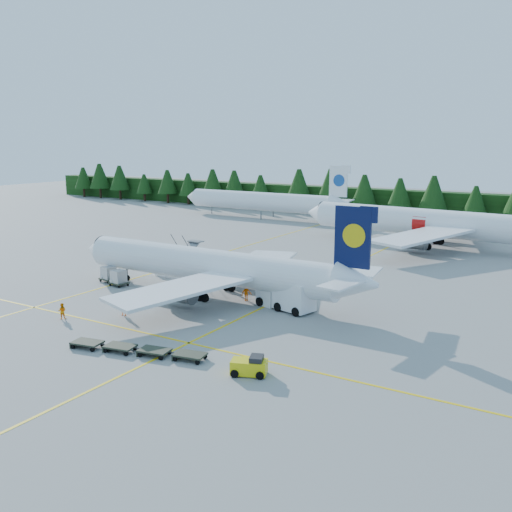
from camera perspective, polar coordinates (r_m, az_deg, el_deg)
The scene contains 16 objects.
ground at distance 56.98m, azimuth -7.77°, elevation -5.75°, with size 320.00×320.00×0.00m, color gray.
taxi_stripe_a at distance 80.58m, azimuth -6.53°, elevation -0.60°, with size 0.25×120.00×0.01m, color yellow.
taxi_stripe_b at distance 70.33m, azimuth 6.45°, elevation -2.38°, with size 0.25×120.00×0.01m, color yellow.
taxi_stripe_cross at distance 52.72m, azimuth -11.92°, elevation -7.33°, with size 80.00×0.25×0.01m, color yellow.
treeline_hedge at distance 129.47m, azimuth 15.81°, elevation 4.96°, with size 220.00×4.00×6.00m, color black.
airliner_navy at distance 63.27m, azimuth -5.52°, elevation -0.90°, with size 37.30×30.71×10.85m.
airliner_red at distance 95.68m, azimuth 15.99°, elevation 3.27°, with size 43.63×35.77×12.69m.
airliner_far_left at distance 126.26m, azimuth -0.10°, elevation 5.56°, with size 40.49×4.24×11.78m.
airstairs at distance 72.61m, azimuth -8.00°, elevation -1.28°, with size 4.56×6.19×3.99m.
service_truck at distance 57.77m, azimuth 2.96°, elevation -3.85°, with size 6.70×3.79×3.06m.
baggage_tug at distance 42.24m, azimuth -0.61°, elevation -10.94°, with size 2.92×2.23×1.39m.
dolly_train at distance 47.20m, azimuth -11.80°, elevation -9.01°, with size 11.59×4.22×0.14m.
uld_pair at distance 69.82m, azimuth -14.06°, elevation -1.87°, with size 4.76×2.71×1.57m.
crew_a at distance 57.13m, azimuth -13.11°, elevation -4.92°, with size 0.69×0.45×1.89m, color #FF5005.
crew_b at distance 57.75m, azimuth -18.82°, elevation -5.23°, with size 0.77×0.60×1.58m, color orange.
crew_c at distance 60.69m, azimuth -0.96°, elevation -3.66°, with size 0.76×0.52×1.84m, color #E25704.
Camera 1 is at (34.67, -41.97, 16.82)m, focal length 40.00 mm.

